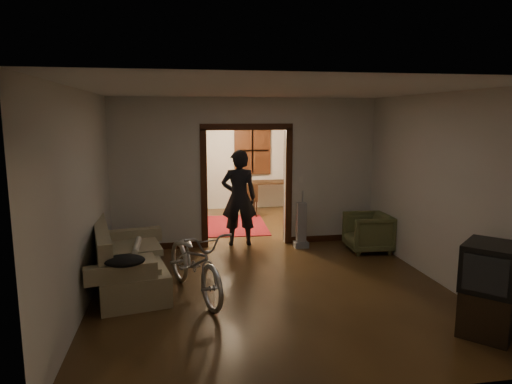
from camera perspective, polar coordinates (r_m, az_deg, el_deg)
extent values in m
cube|color=#342110|center=(8.21, -0.37, -7.94)|extent=(5.00, 8.50, 0.01)
cube|color=white|center=(7.84, -0.39, 11.97)|extent=(5.00, 8.50, 0.01)
cube|color=beige|center=(12.09, -3.77, 4.45)|extent=(5.00, 0.02, 2.80)
cube|color=beige|center=(7.89, -18.59, 1.26)|extent=(0.02, 8.50, 2.80)
cube|color=beige|center=(8.68, 16.13, 2.10)|extent=(0.02, 8.50, 2.80)
cube|color=beige|center=(8.64, -1.21, 2.44)|extent=(5.00, 0.14, 2.80)
cube|color=#34180B|center=(8.68, -1.21, 0.48)|extent=(1.74, 0.20, 2.32)
cube|color=black|center=(12.14, -0.45, 5.20)|extent=(0.98, 0.06, 1.28)
sphere|color=#FFE0A5|center=(10.31, -2.74, 8.87)|extent=(0.24, 0.24, 0.24)
cube|color=silver|center=(8.81, 5.63, 1.55)|extent=(0.08, 0.01, 0.12)
cube|color=#787250|center=(6.91, -15.67, -7.76)|extent=(1.26, 2.12, 0.91)
cylinder|color=beige|center=(7.16, -14.66, -6.47)|extent=(0.09, 0.74, 0.09)
ellipsoid|color=black|center=(5.97, -16.12, -8.26)|extent=(0.50, 0.38, 0.15)
imported|color=silver|center=(6.38, -7.64, -8.64)|extent=(1.21, 1.96, 0.97)
imported|color=brown|center=(8.64, 13.79, -4.91)|extent=(0.81, 0.79, 0.70)
cube|color=black|center=(5.95, 26.96, -13.24)|extent=(0.79, 0.79, 0.53)
cube|color=black|center=(5.78, 27.36, -8.32)|extent=(0.83, 0.83, 0.53)
cube|color=gray|center=(8.65, 5.67, -4.13)|extent=(0.29, 0.24, 0.86)
imported|color=black|center=(8.69, -2.14, -0.74)|extent=(0.69, 0.47, 1.84)
cube|color=maroon|center=(10.39, -3.07, -4.17)|extent=(1.64, 2.09, 0.02)
cube|color=#263822|center=(11.67, -9.99, 1.94)|extent=(1.06, 0.77, 1.91)
sphere|color=#1E5972|center=(11.58, -10.13, 6.78)|extent=(0.30, 0.30, 0.30)
cube|color=black|center=(12.00, 1.74, -0.50)|extent=(1.05, 0.62, 0.76)
cube|color=black|center=(11.24, -0.88, -0.99)|extent=(0.40, 0.40, 0.83)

